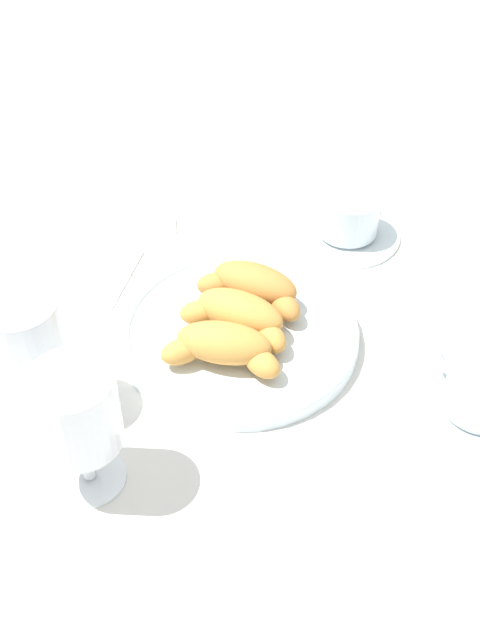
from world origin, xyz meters
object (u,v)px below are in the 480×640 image
(croissant_extra, at_px, (223,346))
(folded_napkin, at_px, (86,271))
(juice_glass_right, at_px, (77,416))
(juice_glass_left, at_px, (25,339))
(croissant_small, at_px, (239,315))
(sugar_packet, at_px, (157,225))
(croissant_large, at_px, (254,286))
(coffee_cup_near, at_px, (349,219))
(pastry_plate, at_px, (240,332))

(croissant_extra, distance_m, folded_napkin, 0.24)
(croissant_extra, xyz_separation_m, juice_glass_right, (0.09, 0.16, 0.05))
(juice_glass_left, bearing_deg, croissant_small, -141.88)
(croissant_extra, bearing_deg, juice_glass_left, 26.99)
(croissant_small, height_order, juice_glass_left, juice_glass_left)
(croissant_small, bearing_deg, sugar_packet, -48.60)
(juice_glass_left, relative_size, juice_glass_right, 1.00)
(croissant_large, distance_m, coffee_cup_near, 0.19)
(croissant_large, bearing_deg, coffee_cup_near, -115.95)
(pastry_plate, xyz_separation_m, coffee_cup_near, (-0.09, -0.22, 0.01))
(pastry_plate, height_order, juice_glass_left, juice_glass_left)
(juice_glass_left, bearing_deg, croissant_extra, -153.01)
(juice_glass_left, height_order, folded_napkin, juice_glass_left)
(pastry_plate, xyz_separation_m, folded_napkin, (0.21, -0.07, -0.01))
(croissant_extra, height_order, coffee_cup_near, croissant_extra)
(croissant_large, bearing_deg, croissant_extra, 84.94)
(juice_glass_left, height_order, juice_glass_right, same)
(croissant_small, bearing_deg, croissant_large, -95.57)
(coffee_cup_near, relative_size, juice_glass_left, 0.97)
(pastry_plate, distance_m, folded_napkin, 0.22)
(croissant_large, relative_size, juice_glass_left, 0.96)
(croissant_large, xyz_separation_m, croissant_small, (0.00, 0.05, 0.00))
(coffee_cup_near, bearing_deg, juice_glass_left, 53.73)
(croissant_large, distance_m, croissant_extra, 0.10)
(croissant_large, xyz_separation_m, folded_napkin, (0.21, -0.02, -0.04))
(croissant_large, relative_size, croissant_extra, 0.98)
(croissant_large, relative_size, coffee_cup_near, 0.99)
(coffee_cup_near, bearing_deg, croissant_small, 68.28)
(croissant_extra, bearing_deg, croissant_large, -95.06)
(juice_glass_right, bearing_deg, sugar_packet, -80.65)
(juice_glass_left, xyz_separation_m, sugar_packet, (-0.02, -0.31, -0.09))
(croissant_small, distance_m, juice_glass_left, 0.23)
(sugar_packet, bearing_deg, coffee_cup_near, 169.88)
(croissant_extra, bearing_deg, pastry_plate, -95.02)
(croissant_large, height_order, sugar_packet, croissant_large)
(juice_glass_right, distance_m, folded_napkin, 0.32)
(folded_napkin, bearing_deg, coffee_cup_near, -153.02)
(pastry_plate, height_order, sugar_packet, pastry_plate)
(pastry_plate, height_order, croissant_extra, croissant_extra)
(croissant_small, height_order, sugar_packet, croissant_small)
(croissant_small, bearing_deg, folded_napkin, -18.21)
(juice_glass_left, bearing_deg, croissant_large, -133.81)
(croissant_small, bearing_deg, croissant_extra, 85.45)
(croissant_large, height_order, croissant_extra, same)
(croissant_large, height_order, croissant_small, same)
(sugar_packet, xyz_separation_m, folded_napkin, (0.05, 0.11, -0.00))
(croissant_extra, distance_m, juice_glass_right, 0.19)
(croissant_large, relative_size, croissant_small, 1.00)
(pastry_plate, xyz_separation_m, juice_glass_right, (0.09, 0.21, 0.08))
(pastry_plate, distance_m, croissant_small, 0.03)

